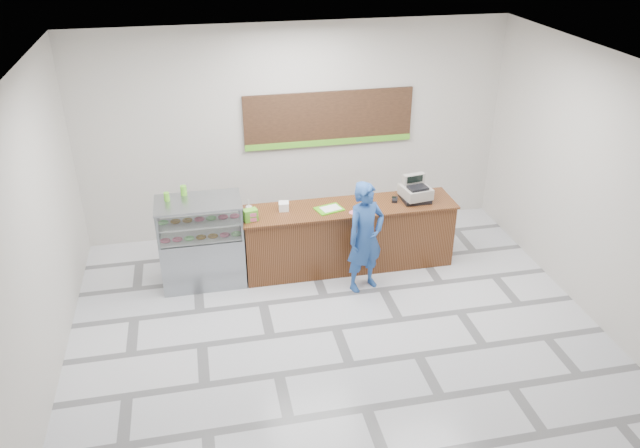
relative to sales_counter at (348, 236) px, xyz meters
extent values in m
plane|color=silver|center=(-0.55, -1.55, -0.52)|extent=(7.00, 7.00, 0.00)
plane|color=beige|center=(-0.55, 1.45, 1.23)|extent=(7.00, 0.00, 7.00)
plane|color=silver|center=(-0.55, -1.55, 2.98)|extent=(7.00, 7.00, 0.00)
cube|color=brown|center=(0.00, 0.00, -0.02)|extent=(3.20, 0.70, 1.00)
cube|color=brown|center=(0.00, 0.00, 0.50)|extent=(3.26, 0.76, 0.03)
cube|color=gray|center=(-2.22, 0.00, -0.12)|extent=(1.20, 0.70, 0.80)
cube|color=white|center=(-2.22, 0.00, 0.53)|extent=(1.20, 0.70, 0.50)
cube|color=gray|center=(-2.22, 0.00, 0.80)|extent=(1.22, 0.72, 0.03)
cube|color=silver|center=(-2.22, 0.00, 0.30)|extent=(1.14, 0.64, 0.02)
cube|color=silver|center=(-2.22, 0.00, 0.54)|extent=(1.14, 0.64, 0.02)
torus|color=#DF6082|center=(-2.72, -0.10, 0.34)|extent=(0.15, 0.15, 0.05)
torus|color=#DF6082|center=(-2.55, -0.10, 0.34)|extent=(0.15, 0.15, 0.05)
torus|color=#8DEC85|center=(-2.39, -0.10, 0.34)|extent=(0.15, 0.15, 0.05)
torus|color=olive|center=(-2.22, -0.10, 0.34)|extent=(0.15, 0.15, 0.05)
torus|color=olive|center=(-2.05, -0.10, 0.34)|extent=(0.15, 0.15, 0.05)
torus|color=#DF6082|center=(-1.89, -0.10, 0.34)|extent=(0.15, 0.15, 0.05)
torus|color=#8DEC85|center=(-1.72, -0.10, 0.34)|extent=(0.15, 0.15, 0.05)
torus|color=#8DEC85|center=(-2.72, 0.05, 0.58)|extent=(0.15, 0.15, 0.05)
torus|color=olive|center=(-2.55, 0.05, 0.58)|extent=(0.15, 0.15, 0.05)
torus|color=olive|center=(-2.39, 0.05, 0.58)|extent=(0.15, 0.15, 0.05)
torus|color=#DF6082|center=(-2.22, 0.05, 0.58)|extent=(0.15, 0.15, 0.05)
torus|color=#8DEC85|center=(-2.05, 0.05, 0.58)|extent=(0.15, 0.15, 0.05)
torus|color=#DF6082|center=(-1.89, 0.05, 0.58)|extent=(0.15, 0.15, 0.05)
torus|color=#DF6082|center=(-1.72, 0.05, 0.58)|extent=(0.15, 0.15, 0.05)
cube|color=black|center=(0.00, 1.41, 1.43)|extent=(2.80, 0.05, 0.90)
cube|color=#5DB728|center=(0.00, 1.38, 1.03)|extent=(2.80, 0.02, 0.10)
cube|color=black|center=(1.04, 0.00, 0.54)|extent=(0.40, 0.40, 0.06)
cube|color=gray|center=(1.04, 0.00, 0.65)|extent=(0.46, 0.48, 0.16)
cube|color=black|center=(1.04, -0.08, 0.76)|extent=(0.31, 0.24, 0.04)
cube|color=gray|center=(1.04, 0.12, 0.82)|extent=(0.35, 0.15, 0.16)
cube|color=black|center=(1.04, 0.07, 0.84)|extent=(0.26, 0.05, 0.10)
cube|color=black|center=(0.73, 0.04, 0.53)|extent=(0.14, 0.18, 0.04)
cube|color=#4FC115|center=(-0.32, -0.05, 0.52)|extent=(0.45, 0.38, 0.02)
cube|color=white|center=(-0.30, -0.05, 0.54)|extent=(0.33, 0.27, 0.00)
cube|color=white|center=(-0.98, 0.07, 0.58)|extent=(0.16, 0.16, 0.13)
cylinder|color=silver|center=(-1.50, 0.03, 0.58)|extent=(0.09, 0.09, 0.13)
cube|color=#5DB728|center=(-1.50, -0.16, 0.60)|extent=(0.22, 0.17, 0.18)
cylinder|color=#DF6082|center=(0.02, -0.22, 0.52)|extent=(0.14, 0.14, 0.00)
cylinder|color=#5DB728|center=(-2.64, 0.11, 0.88)|extent=(0.08, 0.08, 0.12)
cylinder|color=#5DB728|center=(-2.40, 0.26, 0.88)|extent=(0.09, 0.09, 0.14)
imported|color=#234990|center=(0.08, -0.65, 0.32)|extent=(0.72, 0.60, 1.68)
camera|label=1|loc=(-2.15, -8.15, 4.63)|focal=35.00mm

